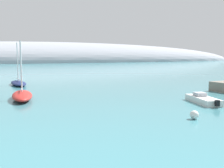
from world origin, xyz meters
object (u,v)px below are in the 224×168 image
at_px(sailboat_red_end_of_line, 22,95).
at_px(motorboat_white_foreground, 203,100).
at_px(sailboat_navy_outer_mooring, 18,83).
at_px(mooring_buoy_white, 194,115).

relative_size(sailboat_red_end_of_line, motorboat_white_foreground, 1.31).
height_order(sailboat_navy_outer_mooring, sailboat_red_end_of_line, sailboat_navy_outer_mooring).
bearing_deg(sailboat_red_end_of_line, sailboat_navy_outer_mooring, -178.00).
bearing_deg(sailboat_navy_outer_mooring, sailboat_red_end_of_line, -6.72).
xyz_separation_m(sailboat_red_end_of_line, mooring_buoy_white, (13.27, -15.23, -0.16)).
xyz_separation_m(sailboat_red_end_of_line, motorboat_white_foreground, (18.86, -9.21, -0.14)).
relative_size(sailboat_navy_outer_mooring, mooring_buoy_white, 11.32).
distance_m(motorboat_white_foreground, mooring_buoy_white, 8.22).
bearing_deg(motorboat_white_foreground, mooring_buoy_white, 147.34).
relative_size(sailboat_red_end_of_line, mooring_buoy_white, 10.49).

